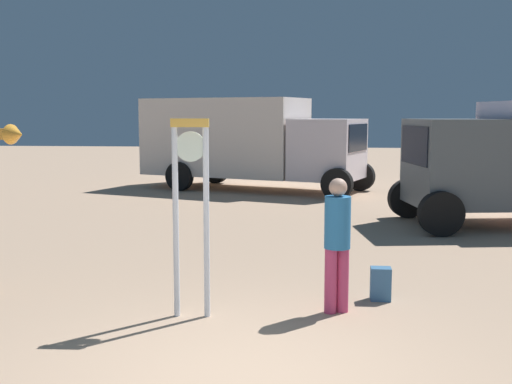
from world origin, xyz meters
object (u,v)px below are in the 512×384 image
box_truck_far (245,140)px  person_near_clock (337,238)px  backpack (381,284)px  standing_clock (191,199)px

box_truck_far → person_near_clock: bearing=-78.3°
person_near_clock → backpack: bearing=44.3°
standing_clock → backpack: size_ratio=5.44×
standing_clock → backpack: bearing=21.1°
standing_clock → box_truck_far: size_ratio=0.31×
person_near_clock → box_truck_far: 12.73m
standing_clock → box_truck_far: (-0.85, 12.77, 0.17)m
person_near_clock → box_truck_far: (-2.58, 12.45, 0.66)m
standing_clock → backpack: (2.31, 0.89, -1.20)m
person_near_clock → box_truck_far: size_ratio=0.22×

